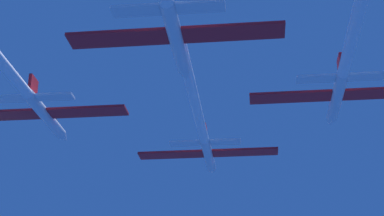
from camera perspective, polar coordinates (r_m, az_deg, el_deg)
name	(u,v)px	position (r m, az deg, el deg)	size (l,w,h in m)	color
jet_lead	(203,133)	(70.51, 0.98, -2.25)	(17.10, 36.01, 2.83)	white
jet_left_wing	(13,76)	(58.16, -15.95, 2.79)	(17.10, 39.53, 2.83)	white
jet_right_wing	(350,44)	(53.82, 14.20, 5.64)	(17.10, 43.34, 2.83)	white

